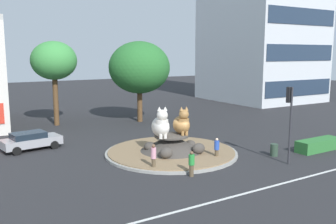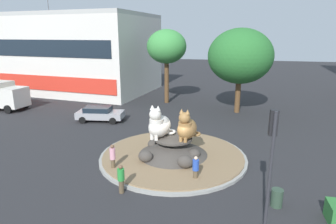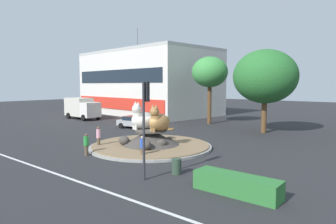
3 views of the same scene
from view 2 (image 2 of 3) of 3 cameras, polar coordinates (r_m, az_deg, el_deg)
name	(u,v)px [view 2 (image 2 of 3)]	position (r m, az deg, el deg)	size (l,w,h in m)	color
ground_plane	(173,158)	(19.82, 1.00, -9.01)	(160.00, 160.00, 0.00)	#28282B
roundabout_island	(173,151)	(19.59, 0.98, -7.68)	(9.88, 9.88, 1.44)	gray
cat_statue_white	(159,125)	(19.14, -1.80, -2.60)	(1.93, 2.33, 2.30)	silver
cat_statue_tabby	(187,128)	(18.82, 3.72, -3.13)	(1.64, 2.13, 2.13)	#9E703D
traffic_light_mast	(272,149)	(12.35, 19.84, -6.95)	(0.35, 0.46, 5.25)	#2D2D33
shophouse_block	(70,53)	(45.85, -18.87, 10.99)	(25.21, 16.10, 15.46)	silver
broadleaf_tree_behind_island	(240,56)	(30.91, 14.12, 10.65)	(6.63, 6.63, 8.77)	brown
second_tree_near_tower	(167,47)	(34.53, -0.28, 12.74)	(4.65, 4.65, 8.72)	brown
pedestrian_pink_shirt	(113,157)	(17.89, -10.89, -8.79)	(0.34, 0.34, 1.75)	brown
pedestrian_green_shirt	(121,178)	(15.61, -9.28, -12.85)	(0.37, 0.37, 1.59)	brown
pedestrian_blue_shirt	(196,169)	(16.54, 5.50, -11.10)	(0.36, 0.36, 1.56)	brown
sedan_on_far_lane	(100,113)	(28.45, -13.35, -0.27)	(4.62, 2.59, 1.41)	#99999E
litter_bin	(277,198)	(15.46, 20.75, -15.62)	(0.56, 0.56, 0.90)	#2D4233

